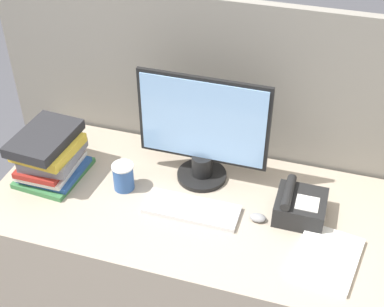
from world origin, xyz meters
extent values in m
cube|color=gray|center=(0.00, 0.79, 0.71)|extent=(1.98, 0.04, 1.41)
cube|color=tan|center=(0.00, 0.38, 0.36)|extent=(1.58, 0.75, 0.73)
cylinder|color=black|center=(0.01, 0.54, 0.74)|extent=(0.21, 0.21, 0.02)
cylinder|color=black|center=(0.01, 0.54, 0.79)|extent=(0.09, 0.09, 0.09)
cube|color=black|center=(0.01, 0.55, 1.01)|extent=(0.53, 0.02, 0.38)
cube|color=#8CB7E5|center=(0.01, 0.54, 1.01)|extent=(0.50, 0.01, 0.35)
cube|color=silver|center=(0.03, 0.33, 0.74)|extent=(0.37, 0.14, 0.02)
ellipsoid|color=gray|center=(0.28, 0.36, 0.74)|extent=(0.06, 0.04, 0.03)
cylinder|color=#335999|center=(-0.28, 0.38, 0.78)|extent=(0.08, 0.08, 0.11)
cylinder|color=white|center=(-0.28, 0.38, 0.84)|extent=(0.09, 0.09, 0.01)
cube|color=#38723F|center=(-0.59, 0.37, 0.74)|extent=(0.26, 0.30, 0.02)
cube|color=#264C8C|center=(-0.59, 0.37, 0.76)|extent=(0.24, 0.24, 0.02)
cube|color=silver|center=(-0.60, 0.37, 0.78)|extent=(0.21, 0.25, 0.02)
cube|color=maroon|center=(-0.60, 0.36, 0.81)|extent=(0.19, 0.25, 0.02)
cube|color=slate|center=(-0.58, 0.37, 0.84)|extent=(0.22, 0.25, 0.04)
cube|color=gold|center=(-0.59, 0.37, 0.88)|extent=(0.24, 0.25, 0.04)
cube|color=#262628|center=(-0.60, 0.37, 0.92)|extent=(0.22, 0.31, 0.04)
cube|color=black|center=(0.43, 0.43, 0.77)|extent=(0.19, 0.18, 0.09)
cube|color=white|center=(0.45, 0.41, 0.82)|extent=(0.08, 0.08, 0.00)
cylinder|color=black|center=(0.38, 0.43, 0.84)|extent=(0.04, 0.18, 0.04)
cube|color=white|center=(0.55, 0.24, 0.74)|extent=(0.26, 0.31, 0.02)
camera|label=1|loc=(0.47, -1.11, 2.18)|focal=50.00mm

